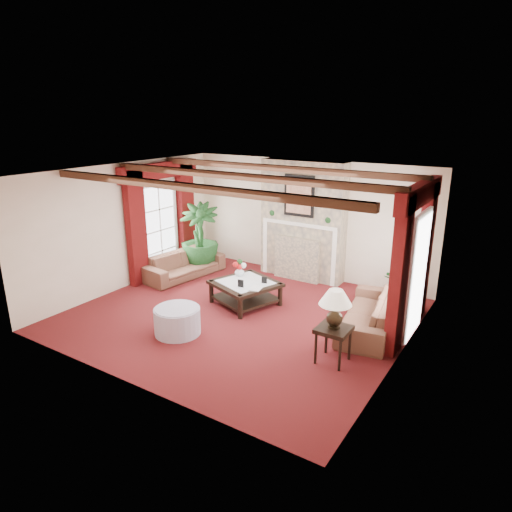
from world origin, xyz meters
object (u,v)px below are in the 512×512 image
Objects in this scene: sofa_right at (370,307)px; potted_palm at (200,251)px; side_table at (333,345)px; ottoman at (177,321)px; coffee_table at (245,293)px; sofa_left at (184,261)px.

potted_palm is (-4.58, 0.90, 0.05)m from sofa_right.
potted_palm is at bearing -110.63° from sofa_right.
side_table is 0.72× the size of ottoman.
side_table is (2.38, -1.14, 0.06)m from coffee_table.
potted_palm is 2.35× the size of ottoman.
sofa_right reaches higher than coffee_table.
side_table is (4.50, -1.72, -0.10)m from sofa_left.
coffee_table is at bearing 154.49° from side_table.
sofa_right is 1.41m from side_table.
ottoman is (-0.28, -1.71, 0.00)m from coffee_table.
sofa_right is at bearing 35.69° from ottoman.
side_table reaches higher than coffee_table.
ottoman is at bearing -167.84° from side_table.
side_table is at bearing -102.35° from sofa_left.
sofa_right is 2.49m from coffee_table.
coffee_table is (-2.47, -0.27, -0.18)m from sofa_right.
coffee_table is (2.11, -0.58, -0.15)m from sofa_left.
side_table is at bearing -27.14° from potted_palm.
sofa_left is 2.20m from coffee_table.
potted_palm is at bearing 152.86° from side_table.
sofa_left is 4.81m from side_table.
potted_palm is at bearing 122.42° from ottoman.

